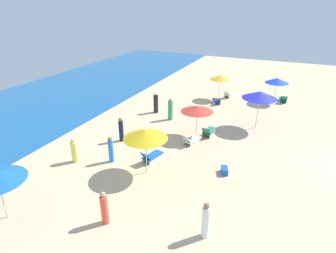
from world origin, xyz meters
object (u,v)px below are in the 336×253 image
lounge_chair_1_0 (191,140)px  beachgoer_2 (156,103)px  umbrella_0 (260,95)px  umbrella_2 (277,80)px  beachgoer_1 (75,151)px  lounge_chair_3_0 (229,94)px  beachgoer_4 (170,110)px  beachgoer_6 (121,130)px  umbrella_5 (145,134)px  beachgoer_0 (111,150)px  umbrella_3 (220,78)px  beachgoer_3 (104,208)px  lounge_chair_5_0 (152,156)px  lounge_chair_3_1 (217,101)px  umbrella_1 (197,109)px  beachgoer_5 (206,221)px  cooler_box_0 (224,170)px  lounge_chair_2_0 (283,99)px  lounge_chair_1_1 (209,131)px

lounge_chair_1_0 → beachgoer_2: beachgoer_2 is taller
umbrella_0 → umbrella_2: (6.40, -0.69, -0.46)m
beachgoer_1 → lounge_chair_3_0: bearing=-24.1°
umbrella_2 → umbrella_0: bearing=173.8°
beachgoer_4 → beachgoer_6: size_ratio=1.06×
umbrella_0 → umbrella_5: (-8.46, 4.54, -0.19)m
beachgoer_0 → beachgoer_4: 7.18m
umbrella_3 → beachgoer_3: size_ratio=1.45×
beachgoer_3 → lounge_chair_5_0: bearing=-112.4°
lounge_chair_3_1 → beachgoer_2: (-4.23, 4.03, 0.52)m
umbrella_1 → umbrella_5: size_ratio=0.86×
beachgoer_2 → lounge_chair_5_0: bearing=179.4°
umbrella_0 → lounge_chair_1_0: bearing=140.9°
lounge_chair_3_1 → beachgoer_1: size_ratio=0.95×
umbrella_3 → beachgoer_3: 17.85m
umbrella_1 → beachgoer_0: bearing=146.5°
beachgoer_0 → beachgoer_6: size_ratio=0.96×
umbrella_3 → beachgoer_5: umbrella_3 is taller
umbrella_0 → lounge_chair_3_0: (6.21, 3.40, -2.24)m
lounge_chair_5_0 → beachgoer_6: (1.44, 2.98, 0.53)m
lounge_chair_1_0 → umbrella_2: 11.59m
lounge_chair_1_0 → cooler_box_0: lounge_chair_1_0 is taller
lounge_chair_2_0 → umbrella_5: umbrella_5 is taller
lounge_chair_3_0 → beachgoer_3: bearing=105.0°
umbrella_1 → lounge_chair_3_0: (9.38, -0.13, -1.74)m
lounge_chair_1_1 → umbrella_5: (-5.85, 1.76, 2.05)m
umbrella_5 → beachgoer_4: 7.70m
beachgoer_0 → umbrella_0: bearing=-42.3°
lounge_chair_5_0 → beachgoer_4: bearing=-63.3°
umbrella_3 → beachgoer_4: (-6.41, 2.19, -1.27)m
beachgoer_1 → beachgoer_6: size_ratio=0.90×
lounge_chair_2_0 → beachgoer_5: size_ratio=0.88×
beachgoer_4 → beachgoer_2: bearing=177.6°
umbrella_2 → umbrella_5: 15.76m
umbrella_5 → lounge_chair_5_0: bearing=15.0°
umbrella_3 → lounge_chair_5_0: umbrella_3 is taller
umbrella_2 → beachgoer_2: size_ratio=1.34×
lounge_chair_1_1 → lounge_chair_3_0: lounge_chair_1_1 is taller
lounge_chair_5_0 → cooler_box_0: lounge_chair_5_0 is taller
beachgoer_1 → beachgoer_4: 8.39m
lounge_chair_1_0 → umbrella_2: umbrella_2 is taller
umbrella_1 → lounge_chair_1_0: bearing=-176.3°
lounge_chair_2_0 → beachgoer_2: beachgoer_2 is taller
lounge_chair_1_0 → umbrella_2: bearing=-94.2°
lounge_chair_2_0 → beachgoer_0: size_ratio=0.91×
beachgoer_2 → cooler_box_0: 9.94m
lounge_chair_1_1 → beachgoer_2: (2.38, 5.27, 0.51)m
beachgoer_1 → beachgoer_5: (-2.40, -8.55, 0.10)m
lounge_chair_1_1 → lounge_chair_3_0: (8.82, 0.62, 0.00)m
beachgoer_2 → beachgoer_3: (-12.30, -3.72, -0.05)m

